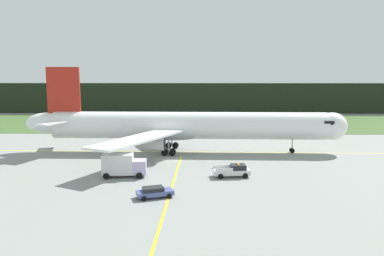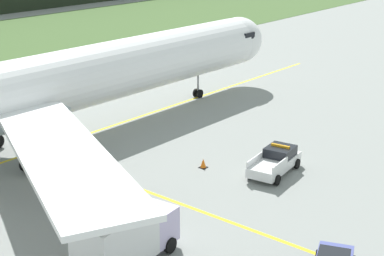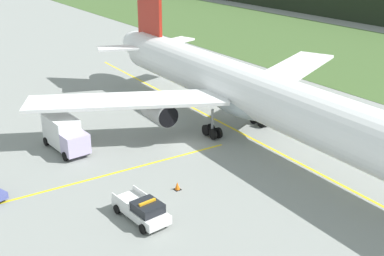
{
  "view_description": "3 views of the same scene",
  "coord_description": "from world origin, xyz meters",
  "px_view_note": "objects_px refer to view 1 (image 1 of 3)",
  "views": [
    {
      "loc": [
        4.93,
        -63.62,
        14.82
      ],
      "look_at": [
        3.7,
        5.44,
        4.87
      ],
      "focal_mm": 35.19,
      "sensor_mm": 36.0,
      "label": 1
    },
    {
      "loc": [
        -25.55,
        -30.55,
        17.09
      ],
      "look_at": [
        8.92,
        -3.36,
        2.28
      ],
      "focal_mm": 55.46,
      "sensor_mm": 36.0,
      "label": 2
    },
    {
      "loc": [
        38.78,
        -24.91,
        20.34
      ],
      "look_at": [
        4.12,
        -1.92,
        3.81
      ],
      "focal_mm": 45.27,
      "sensor_mm": 36.0,
      "label": 3
    }
  ],
  "objects_px": {
    "airliner": "(185,126)",
    "apron_cone": "(214,166)",
    "catering_truck": "(123,165)",
    "ops_pickup_truck": "(233,171)",
    "staff_car": "(154,192)"
  },
  "relations": [
    {
      "from": "airliner",
      "to": "apron_cone",
      "type": "xyz_separation_m",
      "value": [
        4.99,
        -12.71,
        -4.7
      ]
    },
    {
      "from": "airliner",
      "to": "catering_truck",
      "type": "relative_size",
      "value": 9.49
    },
    {
      "from": "ops_pickup_truck",
      "to": "apron_cone",
      "type": "distance_m",
      "value": 5.41
    },
    {
      "from": "catering_truck",
      "to": "staff_car",
      "type": "relative_size",
      "value": 1.36
    },
    {
      "from": "catering_truck",
      "to": "staff_car",
      "type": "distance_m",
      "value": 10.84
    },
    {
      "from": "airliner",
      "to": "ops_pickup_truck",
      "type": "height_order",
      "value": "airliner"
    },
    {
      "from": "airliner",
      "to": "staff_car",
      "type": "xyz_separation_m",
      "value": [
        -2.81,
        -26.94,
        -4.35
      ]
    },
    {
      "from": "ops_pickup_truck",
      "to": "catering_truck",
      "type": "height_order",
      "value": "catering_truck"
    },
    {
      "from": "apron_cone",
      "to": "staff_car",
      "type": "bearing_deg",
      "value": -118.73
    },
    {
      "from": "staff_car",
      "to": "apron_cone",
      "type": "distance_m",
      "value": 16.23
    },
    {
      "from": "ops_pickup_truck",
      "to": "staff_car",
      "type": "bearing_deg",
      "value": -137.49
    },
    {
      "from": "catering_truck",
      "to": "staff_car",
      "type": "bearing_deg",
      "value": -58.5
    },
    {
      "from": "airliner",
      "to": "apron_cone",
      "type": "distance_m",
      "value": 14.44
    },
    {
      "from": "staff_car",
      "to": "catering_truck",
      "type": "bearing_deg",
      "value": 121.5
    },
    {
      "from": "staff_car",
      "to": "apron_cone",
      "type": "xyz_separation_m",
      "value": [
        7.8,
        14.23,
        -0.35
      ]
    }
  ]
}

